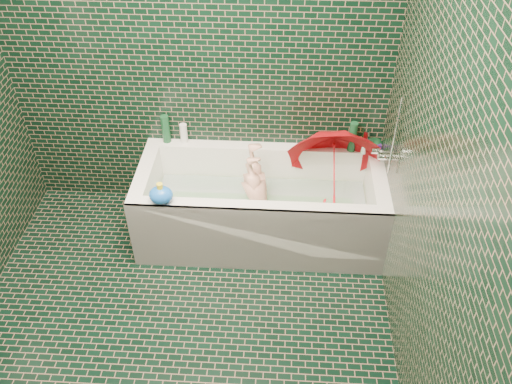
# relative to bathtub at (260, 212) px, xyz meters

# --- Properties ---
(floor) EXTENTS (2.80, 2.80, 0.00)m
(floor) POSITION_rel_bathtub_xyz_m (-0.45, -1.01, -0.21)
(floor) COLOR black
(floor) RESTS_ON ground
(wall_back) EXTENTS (2.80, 0.00, 2.80)m
(wall_back) POSITION_rel_bathtub_xyz_m (-0.45, 0.39, 1.04)
(wall_back) COLOR black
(wall_back) RESTS_ON floor
(wall_right) EXTENTS (0.00, 2.80, 2.80)m
(wall_right) POSITION_rel_bathtub_xyz_m (0.85, -1.01, 1.04)
(wall_right) COLOR black
(wall_right) RESTS_ON floor
(bathtub) EXTENTS (1.70, 0.75, 0.55)m
(bathtub) POSITION_rel_bathtub_xyz_m (0.00, 0.00, 0.00)
(bathtub) COLOR white
(bathtub) RESTS_ON floor
(bath_mat) EXTENTS (1.35, 0.47, 0.01)m
(bath_mat) POSITION_rel_bathtub_xyz_m (0.00, 0.02, -0.06)
(bath_mat) COLOR #48D029
(bath_mat) RESTS_ON bathtub
(water) EXTENTS (1.48, 0.53, 0.00)m
(water) POSITION_rel_bathtub_xyz_m (0.00, 0.02, 0.09)
(water) COLOR silver
(water) RESTS_ON bathtub
(faucet) EXTENTS (0.18, 0.19, 0.55)m
(faucet) POSITION_rel_bathtub_xyz_m (0.81, 0.01, 0.56)
(faucet) COLOR silver
(faucet) RESTS_ON wall_right
(child) EXTENTS (0.87, 0.36, 0.28)m
(child) POSITION_rel_bathtub_xyz_m (-0.01, 0.01, 0.10)
(child) COLOR #E6A88F
(child) RESTS_ON bathtub
(umbrella) EXTENTS (0.71, 0.86, 0.87)m
(umbrella) POSITION_rel_bathtub_xyz_m (0.50, 0.09, 0.33)
(umbrella) COLOR red
(umbrella) RESTS_ON bathtub
(soap_bottle_a) EXTENTS (0.13, 0.13, 0.28)m
(soap_bottle_a) POSITION_rel_bathtub_xyz_m (0.73, 0.35, 0.34)
(soap_bottle_a) COLOR white
(soap_bottle_a) RESTS_ON bathtub
(soap_bottle_b) EXTENTS (0.12, 0.12, 0.21)m
(soap_bottle_b) POSITION_rel_bathtub_xyz_m (0.80, 0.33, 0.34)
(soap_bottle_b) COLOR #3F1E73
(soap_bottle_b) RESTS_ON bathtub
(soap_bottle_c) EXTENTS (0.16, 0.16, 0.19)m
(soap_bottle_c) POSITION_rel_bathtub_xyz_m (0.79, 0.33, 0.34)
(soap_bottle_c) COLOR #134324
(soap_bottle_c) RESTS_ON bathtub
(bottle_right_tall) EXTENTS (0.06, 0.06, 0.23)m
(bottle_right_tall) POSITION_rel_bathtub_xyz_m (0.63, 0.33, 0.45)
(bottle_right_tall) COLOR #134324
(bottle_right_tall) RESTS_ON bathtub
(bottle_right_pump) EXTENTS (0.05, 0.05, 0.19)m
(bottle_right_pump) POSITION_rel_bathtub_xyz_m (0.72, 0.30, 0.43)
(bottle_right_pump) COLOR silver
(bottle_right_pump) RESTS_ON bathtub
(bottle_left_tall) EXTENTS (0.07, 0.07, 0.21)m
(bottle_left_tall) POSITION_rel_bathtub_xyz_m (-0.70, 0.36, 0.44)
(bottle_left_tall) COLOR #134324
(bottle_left_tall) RESTS_ON bathtub
(bottle_left_short) EXTENTS (0.06, 0.06, 0.15)m
(bottle_left_short) POSITION_rel_bathtub_xyz_m (-0.58, 0.36, 0.41)
(bottle_left_short) COLOR white
(bottle_left_short) RESTS_ON bathtub
(rubber_duck) EXTENTS (0.12, 0.09, 0.10)m
(rubber_duck) POSITION_rel_bathtub_xyz_m (0.67, 0.35, 0.38)
(rubber_duck) COLOR yellow
(rubber_duck) RESTS_ON bathtub
(bath_toy) EXTENTS (0.18, 0.15, 0.15)m
(bath_toy) POSITION_rel_bathtub_xyz_m (-0.61, -0.32, 0.40)
(bath_toy) COLOR blue
(bath_toy) RESTS_ON bathtub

